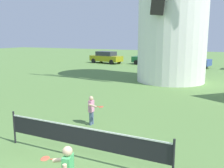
{
  "coord_description": "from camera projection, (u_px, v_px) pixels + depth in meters",
  "views": [
    {
      "loc": [
        3.58,
        -3.82,
        3.52
      ],
      "look_at": [
        -0.23,
        4.04,
        1.89
      ],
      "focal_mm": 41.07,
      "sensor_mm": 36.0,
      "label": 1
    }
  ],
  "objects": [
    {
      "name": "tennis_net",
      "position": [
        82.0,
        137.0,
        7.33
      ],
      "size": [
        5.33,
        0.06,
        1.1
      ],
      "color": "black",
      "rests_on": "ground_plane"
    },
    {
      "name": "player_far",
      "position": [
        92.0,
        109.0,
        10.25
      ],
      "size": [
        0.7,
        0.47,
        1.18
      ],
      "color": "slate",
      "rests_on": "ground_plane"
    },
    {
      "name": "parked_car_mustard",
      "position": [
        106.0,
        57.0,
        33.91
      ],
      "size": [
        4.61,
        2.49,
        1.56
      ],
      "color": "#999919",
      "rests_on": "ground_plane"
    },
    {
      "name": "parked_car_green",
      "position": [
        150.0,
        58.0,
        31.93
      ],
      "size": [
        4.69,
        2.4,
        1.56
      ],
      "color": "#1E6638",
      "rests_on": "ground_plane"
    },
    {
      "name": "parked_car_blue",
      "position": [
        191.0,
        60.0,
        29.28
      ],
      "size": [
        4.49,
        2.58,
        1.56
      ],
      "color": "#334C99",
      "rests_on": "ground_plane"
    }
  ]
}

